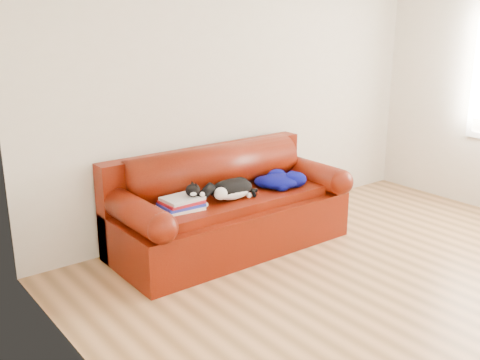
% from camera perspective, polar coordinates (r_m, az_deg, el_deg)
% --- Properties ---
extents(ground, '(4.50, 4.50, 0.00)m').
position_cam_1_polar(ground, '(4.48, 16.37, -10.92)').
color(ground, brown).
rests_on(ground, ground).
extents(room_shell, '(4.52, 4.02, 2.61)m').
position_cam_1_polar(room_shell, '(4.13, 19.13, 10.79)').
color(room_shell, beige).
rests_on(room_shell, ground).
extents(sofa_base, '(2.10, 0.90, 0.50)m').
position_cam_1_polar(sofa_base, '(5.00, -1.01, -4.28)').
color(sofa_base, '#3D0602').
rests_on(sofa_base, ground).
extents(sofa_back, '(2.10, 1.01, 0.88)m').
position_cam_1_polar(sofa_back, '(5.09, -2.66, -0.30)').
color(sofa_back, '#3D0602').
rests_on(sofa_back, ground).
extents(book_stack, '(0.36, 0.29, 0.10)m').
position_cam_1_polar(book_stack, '(4.55, -5.97, -2.37)').
color(book_stack, white).
rests_on(book_stack, sofa_base).
extents(cat, '(0.61, 0.31, 0.22)m').
position_cam_1_polar(cat, '(4.75, -0.88, -1.00)').
color(cat, black).
rests_on(cat, sofa_base).
extents(blanket, '(0.47, 0.43, 0.14)m').
position_cam_1_polar(blanket, '(5.11, 4.09, -0.00)').
color(blanket, '#02073F').
rests_on(blanket, sofa_base).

